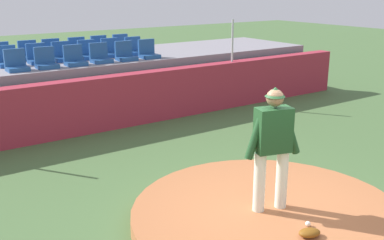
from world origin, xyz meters
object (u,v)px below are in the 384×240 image
at_px(stadium_chair_2, 75,59).
at_px(stadium_chair_8, 62,55).
at_px(baseball, 308,224).
at_px(stadium_chair_9, 88,53).
at_px(stadium_chair_16, 100,48).
at_px(stadium_chair_4, 125,54).
at_px(fielding_glove, 309,233).
at_px(stadium_chair_1, 46,61).
at_px(stadium_chair_0, 16,64).
at_px(stadium_chair_10, 111,51).
at_px(stadium_chair_7, 37,57).
at_px(stadium_chair_13, 29,54).
at_px(stadium_chair_15, 78,50).
at_px(stadium_chair_12, 1,56).
at_px(stadium_chair_17, 122,46).
at_px(pitcher, 273,140).
at_px(stadium_chair_14, 52,52).
at_px(stadium_chair_3, 100,56).
at_px(stadium_chair_6, 7,60).
at_px(stadium_chair_11, 134,49).
at_px(stadium_chair_5, 148,52).

xyz_separation_m(stadium_chair_2, stadium_chair_8, (-0.01, 0.84, 0.00)).
xyz_separation_m(baseball, stadium_chair_9, (0.24, 8.11, 1.39)).
bearing_deg(stadium_chair_16, stadium_chair_9, 49.28).
bearing_deg(stadium_chair_4, stadium_chair_9, -48.58).
bearing_deg(stadium_chair_8, fielding_glove, 91.86).
bearing_deg(baseball, stadium_chair_1, 99.07).
height_order(stadium_chair_0, stadium_chair_8, same).
distance_m(stadium_chair_1, stadium_chair_16, 2.70).
relative_size(stadium_chair_0, stadium_chair_10, 1.00).
bearing_deg(fielding_glove, stadium_chair_7, 115.69).
relative_size(stadium_chair_9, stadium_chair_13, 1.00).
distance_m(stadium_chair_8, stadium_chair_15, 1.05).
bearing_deg(stadium_chair_10, stadium_chair_0, 16.29).
xyz_separation_m(stadium_chair_10, stadium_chair_12, (-2.75, 0.80, 0.00)).
height_order(stadium_chair_7, stadium_chair_17, same).
distance_m(pitcher, stadium_chair_7, 7.53).
bearing_deg(stadium_chair_12, stadium_chair_14, 179.62).
height_order(stadium_chair_2, stadium_chair_16, same).
height_order(stadium_chair_10, stadium_chair_12, same).
height_order(stadium_chair_3, stadium_chair_6, same).
bearing_deg(stadium_chair_14, stadium_chair_8, 90.55).
relative_size(stadium_chair_8, stadium_chair_11, 1.00).
bearing_deg(stadium_chair_9, stadium_chair_2, 49.57).
bearing_deg(baseball, stadium_chair_16, 83.84).
height_order(pitcher, stadium_chair_7, pitcher).
bearing_deg(stadium_chair_17, stadium_chair_4, 66.54).
height_order(fielding_glove, stadium_chair_15, stadium_chair_15).
distance_m(fielding_glove, stadium_chair_12, 9.38).
relative_size(stadium_chair_6, stadium_chair_9, 1.00).
height_order(stadium_chair_6, stadium_chair_9, same).
height_order(stadium_chair_11, stadium_chair_15, same).
relative_size(stadium_chair_3, stadium_chair_15, 1.00).
relative_size(stadium_chair_0, stadium_chair_2, 1.00).
bearing_deg(fielding_glove, stadium_chair_12, 119.50).
relative_size(stadium_chair_3, stadium_chair_14, 1.00).
relative_size(fielding_glove, stadium_chair_11, 0.60).
height_order(stadium_chair_2, stadium_chair_9, same).
relative_size(stadium_chair_1, stadium_chair_4, 1.00).
distance_m(fielding_glove, stadium_chair_14, 9.23).
distance_m(stadium_chair_5, stadium_chair_11, 0.79).
distance_m(stadium_chair_14, stadium_chair_16, 1.44).
height_order(stadium_chair_9, stadium_chair_10, same).
xyz_separation_m(stadium_chair_7, stadium_chair_16, (2.08, 0.81, 0.00)).
relative_size(stadium_chair_11, stadium_chair_14, 1.00).
relative_size(stadium_chair_5, stadium_chair_11, 1.00).
bearing_deg(stadium_chair_14, stadium_chair_1, 66.77).
relative_size(stadium_chair_0, stadium_chair_3, 1.00).
xyz_separation_m(stadium_chair_3, stadium_chair_12, (-2.07, 1.61, 0.00)).
bearing_deg(stadium_chair_15, baseball, 88.30).
distance_m(stadium_chair_5, stadium_chair_12, 3.84).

